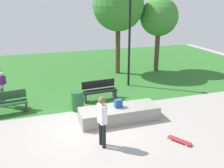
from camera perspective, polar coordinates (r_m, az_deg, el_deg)
name	(u,v)px	position (r m, az deg, el deg)	size (l,w,h in m)	color
ground_plane	(96,123)	(9.32, -3.92, -9.30)	(28.00, 28.00, 0.00)	#9E9993
grass_lawn	(68,71)	(16.37, -10.42, 3.15)	(26.60, 12.67, 0.01)	#2D6B28
concrete_ledge	(119,114)	(9.44, 1.69, -7.05)	(3.07, 1.03, 0.53)	gray
backpack_on_ledge	(118,103)	(9.29, 1.49, -4.63)	(0.28, 0.20, 0.32)	#1E4C8C
skater_performing_trick	(102,118)	(7.52, -2.34, -8.05)	(0.26, 0.42, 1.71)	black
skateboard_by_ledge	(179,140)	(8.47, 15.70, -12.73)	(0.59, 0.78, 0.08)	#A5262D
park_bench_by_oak	(7,102)	(10.81, -23.72, -4.02)	(1.65, 0.67, 0.91)	#1E4223
park_bench_near_lamppost	(99,90)	(11.27, -3.01, -1.41)	(1.63, 0.57, 0.91)	black
tree_tall_oak	(159,17)	(15.80, 11.08, 15.24)	(2.37, 2.37, 4.67)	#4C3823
tree_leaning_ash	(118,6)	(14.95, 1.47, 18.08)	(3.05, 3.05, 5.70)	#4C3823
lamp_post	(130,32)	(12.67, 4.19, 12.09)	(0.28, 0.28, 4.83)	black
trash_bin	(77,101)	(10.29, -8.18, -4.00)	(0.50, 0.50, 0.85)	#1E592D
pedestrian_with_backpack	(0,83)	(11.45, -24.98, 0.15)	(0.43, 0.42, 1.75)	slate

